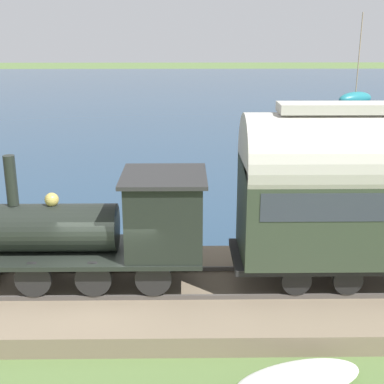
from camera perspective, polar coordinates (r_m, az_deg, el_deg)
name	(u,v)px	position (r m, az deg, el deg)	size (l,w,h in m)	color
ground_plane	(113,304)	(14.85, -8.39, -11.73)	(200.00, 200.00, 0.00)	#516B38
harbor_water	(166,98)	(56.42, -2.79, 9.97)	(80.00, 80.00, 0.01)	navy
rail_embankment	(114,293)	(14.85, -8.36, -10.61)	(5.25, 56.00, 0.63)	#756651
steam_locomotive	(114,224)	(14.02, -8.30, -3.38)	(2.26, 6.06, 3.46)	black
sailboat_teal	(355,98)	(52.99, 17.02, 9.53)	(3.25, 4.17, 8.35)	#1E707A
rowboat_mid_harbor	(171,201)	(22.13, -2.25, -1.01)	(2.38, 2.80, 0.42)	#B7B2A3
rowboat_near_shore	(327,190)	(24.23, 14.18, 0.23)	(1.91, 2.85, 0.53)	beige
beached_dinghy	(298,380)	(11.82, 11.27, -19.04)	(1.88, 3.00, 0.44)	silver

